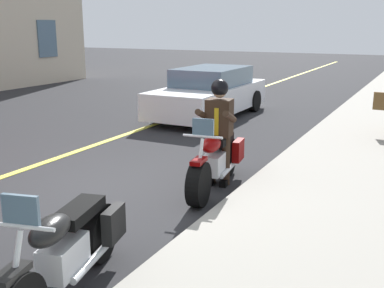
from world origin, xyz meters
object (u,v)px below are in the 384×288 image
at_px(motorcycle_main, 215,161).
at_px(car_silver, 210,93).
at_px(rider_main, 219,123).
at_px(motorcycle_parked, 66,251).

distance_m(motorcycle_main, car_silver, 6.17).
bearing_deg(car_silver, motorcycle_main, 25.99).
xyz_separation_m(rider_main, motorcycle_parked, (3.69, 0.05, -0.58)).
xyz_separation_m(motorcycle_parked, car_silver, (-9.04, -2.72, 0.24)).
bearing_deg(motorcycle_parked, car_silver, -163.26).
bearing_deg(car_silver, motorcycle_parked, 16.74).
xyz_separation_m(motorcycle_main, car_silver, (-5.54, -2.70, 0.24)).
height_order(motorcycle_main, rider_main, rider_main).
distance_m(rider_main, motorcycle_parked, 3.73).
distance_m(motorcycle_main, motorcycle_parked, 3.50).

